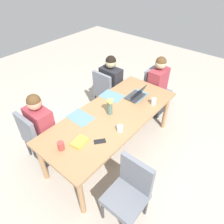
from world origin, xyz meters
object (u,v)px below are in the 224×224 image
object	(u,v)px
chair_head_right_left_mid	(154,88)
coffee_mug_centre_left	(154,101)
flower_vase	(110,106)
book_red_cover	(80,142)
chair_near_right_near	(130,190)
person_far_left_near	(111,88)
person_head_right_left_mid	(156,89)
chair_far_left_far	(37,134)
coffee_mug_near_right	(61,146)
dining_table	(112,118)
chair_far_left_near	(106,90)
coffee_mug_near_left	(120,128)
person_far_left_far	(43,132)
laptop_head_right_left_mid	(136,95)
phone_black	(100,141)

from	to	relation	value
chair_head_right_left_mid	coffee_mug_centre_left	distance (m)	0.96
flower_vase	book_red_cover	xyz separation A→B (m)	(-0.69, -0.09, -0.13)
chair_near_right_near	book_red_cover	distance (m)	0.83
person_far_left_near	book_red_cover	world-z (taller)	person_far_left_near
person_head_right_left_mid	chair_near_right_near	bearing A→B (deg)	-157.82
chair_far_left_far	coffee_mug_near_right	xyz separation A→B (m)	(-0.06, -0.71, 0.31)
dining_table	chair_far_left_near	bearing A→B (deg)	45.85
chair_head_right_left_mid	coffee_mug_near_left	xyz separation A→B (m)	(-1.61, -0.38, 0.30)
chair_head_right_left_mid	person_far_left_far	xyz separation A→B (m)	(-2.18, 0.63, 0.03)
chair_far_left_far	chair_head_right_left_mid	bearing A→B (deg)	-16.92
person_far_left_far	book_red_cover	bearing A→B (deg)	-84.33
flower_vase	chair_head_right_left_mid	bearing A→B (deg)	1.58
coffee_mug_near_left	person_far_left_far	bearing A→B (deg)	119.61
dining_table	person_far_left_far	xyz separation A→B (m)	(-0.76, 0.71, -0.16)
book_red_cover	chair_far_left_near	bearing A→B (deg)	20.94
dining_table	coffee_mug_near_left	xyz separation A→B (m)	(-0.19, -0.30, 0.11)
chair_far_left_near	laptop_head_right_left_mid	size ratio (longest dim) A/B	2.81
laptop_head_right_left_mid	coffee_mug_near_right	bearing A→B (deg)	177.12
flower_vase	phone_black	bearing A→B (deg)	-152.57
person_far_left_near	person_head_right_left_mid	distance (m)	0.88
laptop_head_right_left_mid	person_head_right_left_mid	bearing A→B (deg)	1.78
chair_far_left_far	coffee_mug_near_right	size ratio (longest dim) A/B	8.37
phone_black	book_red_cover	bearing A→B (deg)	-6.09
person_far_left_far	coffee_mug_near_right	bearing A→B (deg)	-101.58
flower_vase	laptop_head_right_left_mid	world-z (taller)	flower_vase
chair_far_left_near	chair_far_left_far	xyz separation A→B (m)	(-1.58, -0.00, 0.00)
chair_far_left_near	coffee_mug_centre_left	distance (m)	1.15
coffee_mug_near_right	book_red_cover	distance (m)	0.23
person_head_right_left_mid	coffee_mug_centre_left	distance (m)	0.87
person_far_left_far	person_head_right_left_mid	bearing A→B (deg)	-18.29
laptop_head_right_left_mid	coffee_mug_near_left	xyz separation A→B (m)	(-0.79, -0.28, -0.00)
dining_table	chair_near_right_near	xyz separation A→B (m)	(-0.68, -0.82, -0.18)
person_head_right_left_mid	phone_black	distance (m)	1.89
person_far_left_near	laptop_head_right_left_mid	distance (m)	0.81
chair_far_left_near	chair_near_right_near	world-z (taller)	same
chair_head_right_left_mid	laptop_head_right_left_mid	world-z (taller)	laptop_head_right_left_mid
person_far_left_far	laptop_head_right_left_mid	distance (m)	1.56
chair_far_left_far	chair_near_right_near	xyz separation A→B (m)	(0.16, -1.59, 0.00)
chair_far_left_far	chair_far_left_near	bearing A→B (deg)	0.11
coffee_mug_centre_left	book_red_cover	bearing A→B (deg)	167.56
laptop_head_right_left_mid	coffee_mug_near_left	distance (m)	0.84
person_far_left_far	coffee_mug_near_left	world-z (taller)	person_far_left_far
laptop_head_right_left_mid	dining_table	bearing A→B (deg)	178.18
flower_vase	phone_black	xyz separation A→B (m)	(-0.51, -0.26, -0.14)
coffee_mug_centre_left	laptop_head_right_left_mid	bearing A→B (deg)	92.71
person_head_right_left_mid	chair_near_right_near	distance (m)	2.20
chair_head_right_left_mid	coffee_mug_near_right	size ratio (longest dim) A/B	8.37
coffee_mug_near_right	phone_black	bearing A→B (deg)	-35.83
laptop_head_right_left_mid	person_far_left_near	bearing A→B (deg)	72.78
coffee_mug_near_left	coffee_mug_near_right	world-z (taller)	coffee_mug_near_right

